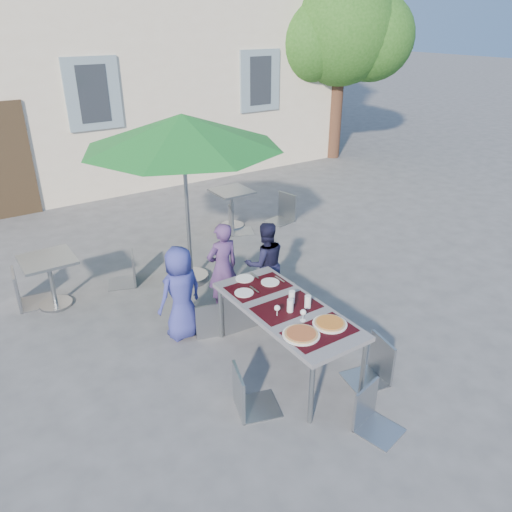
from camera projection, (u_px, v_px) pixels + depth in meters
ground at (341, 395)px, 5.24m from camera, size 90.00×90.00×0.00m
tree at (341, 31)px, 12.75m from camera, size 3.60×3.00×4.70m
dining_table at (287, 312)px, 5.41m from camera, size 0.80×1.85×0.76m
pizza_near_left at (301, 334)px, 4.91m from camera, size 0.38×0.38×0.03m
pizza_near_right at (330, 323)px, 5.08m from camera, size 0.36×0.36×0.03m
glassware at (295, 303)px, 5.32m from camera, size 0.44×0.41×0.15m
place_settings at (253, 284)px, 5.84m from camera, size 0.65×0.50×0.01m
child_0 at (181, 293)px, 5.98m from camera, size 0.64×0.47×1.20m
child_1 at (223, 268)px, 6.52m from camera, size 0.46×0.31×1.25m
child_2 at (265, 263)px, 6.72m from camera, size 0.64×0.47×1.17m
chair_0 at (209, 298)px, 6.05m from camera, size 0.48×0.49×0.88m
chair_1 at (235, 284)px, 6.13m from camera, size 0.49×0.49×1.06m
chair_2 at (279, 282)px, 6.41m from camera, size 0.46×0.46×0.87m
chair_3 at (248, 366)px, 4.82m from camera, size 0.52×0.52×0.93m
chair_4 at (377, 337)px, 5.25m from camera, size 0.48×0.48×0.92m
chair_5 at (377, 387)px, 4.62m from camera, size 0.45×0.45×0.85m
patio_umbrella at (182, 132)px, 6.56m from camera, size 2.72×2.72×2.46m
cafe_table_0 at (50, 274)px, 6.66m from camera, size 0.67×0.67×0.72m
bg_chair_l_0 at (20, 266)px, 6.63m from camera, size 0.50×0.50×1.01m
bg_chair_r_0 at (125, 251)px, 7.21m from camera, size 0.52×0.51×0.91m
cafe_table_1 at (232, 202)px, 9.24m from camera, size 0.67×0.67×0.71m
bg_chair_l_1 at (236, 204)px, 8.95m from camera, size 0.54×0.54×0.94m
bg_chair_r_1 at (284, 192)px, 9.47m from camera, size 0.52×0.52×0.99m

